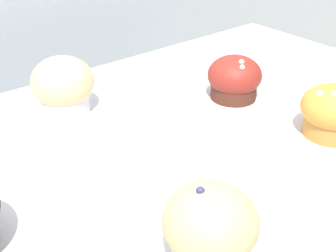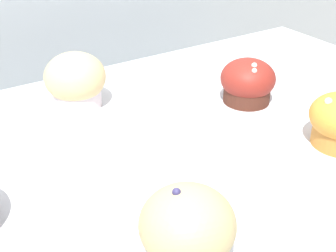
{
  "view_description": "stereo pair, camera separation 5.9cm",
  "coord_description": "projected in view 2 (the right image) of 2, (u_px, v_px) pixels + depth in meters",
  "views": [
    {
      "loc": [
        -0.36,
        -0.41,
        1.23
      ],
      "look_at": [
        -0.03,
        -0.01,
        0.94
      ],
      "focal_mm": 50.0,
      "sensor_mm": 36.0,
      "label": 1
    },
    {
      "loc": [
        -0.31,
        -0.44,
        1.23
      ],
      "look_at": [
        -0.03,
        -0.01,
        0.94
      ],
      "focal_mm": 50.0,
      "sensor_mm": 36.0,
      "label": 2
    }
  ],
  "objects": [
    {
      "name": "wall_back",
      "position": [
        37.0,
        28.0,
        1.07
      ],
      "size": [
        3.2,
        0.1,
        1.8
      ],
      "primitive_type": "cube",
      "color": "#A8B2B7",
      "rests_on": "ground"
    },
    {
      "name": "muffin_back_right",
      "position": [
        75.0,
        81.0,
        0.73
      ],
      "size": [
        0.1,
        0.1,
        0.09
      ],
      "color": "white",
      "rests_on": "display_counter"
    },
    {
      "name": "muffin_back_left",
      "position": [
        187.0,
        230.0,
        0.43
      ],
      "size": [
        0.09,
        0.09,
        0.09
      ],
      "color": "silver",
      "rests_on": "display_counter"
    },
    {
      "name": "muffin_front_center",
      "position": [
        248.0,
        82.0,
        0.74
      ],
      "size": [
        0.09,
        0.09,
        0.07
      ],
      "color": "#4A241A",
      "rests_on": "display_counter"
    }
  ]
}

